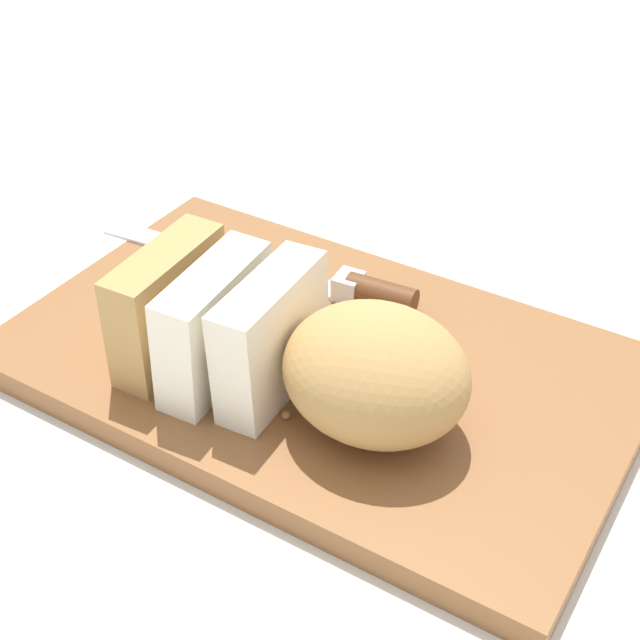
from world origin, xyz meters
The scene contains 8 objects.
ground_plane centered at (0.00, 0.00, 0.00)m, with size 3.00×3.00×0.00m, color silver.
cutting_board centered at (0.00, 0.00, 0.01)m, with size 0.44×0.27×0.02m, color brown.
bread_loaf centered at (-0.02, 0.05, 0.06)m, with size 0.24×0.12×0.09m.
bread_knife centered at (0.03, -0.07, 0.03)m, with size 0.29×0.04×0.02m.
crumb_near_knife centered at (0.06, 0.01, 0.02)m, with size 0.01×0.01×0.01m, color #A8753D.
crumb_near_loaf centered at (0.04, 0.03, 0.02)m, with size 0.01×0.01×0.01m, color #A8753D.
crumb_stray_left centered at (-0.02, 0.07, 0.02)m, with size 0.01×0.01×0.01m, color #A8753D.
crumb_stray_right centered at (0.05, -0.06, 0.02)m, with size 0.00×0.00×0.00m, color #A8753D.
Camera 1 is at (-0.26, 0.44, 0.43)m, focal length 50.99 mm.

